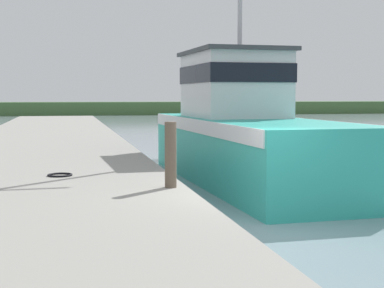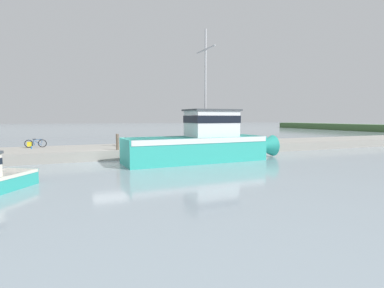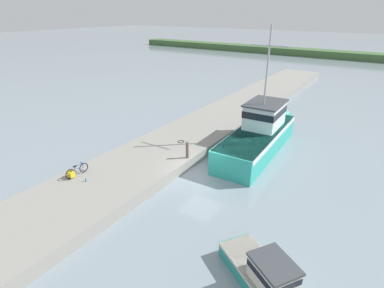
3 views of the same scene
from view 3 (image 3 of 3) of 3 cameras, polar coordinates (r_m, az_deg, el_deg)
ground_plane at (r=20.74m, az=1.70°, el=-6.48°), size 320.00×320.00×0.00m
dock_pier at (r=22.83m, az=-7.42°, el=-2.53°), size 5.91×80.00×0.77m
fishing_boat_main at (r=24.88m, az=12.86°, el=2.07°), size 3.62×12.52×9.65m
boat_green_anchored at (r=13.56m, az=14.11°, el=-23.64°), size 5.17×3.86×1.84m
bicycle_touring at (r=20.66m, az=-21.38°, el=-4.92°), size 0.44×1.67×0.73m
mooring_post at (r=21.45m, az=-0.91°, el=-1.16°), size 0.22×0.22×1.23m
hose_coil at (r=24.31m, az=-2.11°, el=0.45°), size 0.53×0.53×0.04m
water_bottle_on_curb at (r=19.96m, az=-19.58°, el=-6.46°), size 0.07×0.07×0.20m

